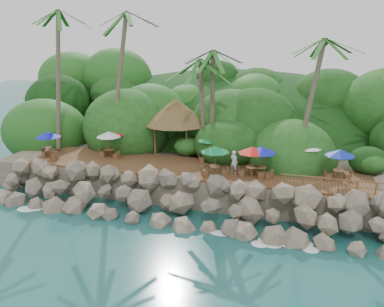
% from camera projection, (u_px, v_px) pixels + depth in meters
% --- Properties ---
extents(ground, '(140.00, 140.00, 0.00)m').
position_uv_depth(ground, '(165.00, 229.00, 26.12)').
color(ground, '#19514F').
rests_on(ground, ground).
extents(land_base, '(32.00, 25.20, 2.10)m').
position_uv_depth(land_base, '(221.00, 149.00, 40.50)').
color(land_base, gray).
rests_on(land_base, ground).
extents(jungle_hill, '(44.80, 28.00, 15.40)m').
position_uv_depth(jungle_hill, '(235.00, 141.00, 47.68)').
color(jungle_hill, '#143811').
rests_on(jungle_hill, ground).
extents(seawall, '(29.00, 4.00, 2.30)m').
position_uv_depth(seawall, '(175.00, 201.00, 27.63)').
color(seawall, gray).
rests_on(seawall, ground).
extents(terrace, '(26.00, 5.00, 0.20)m').
position_uv_depth(terrace, '(192.00, 169.00, 31.00)').
color(terrace, brown).
rests_on(terrace, land_base).
extents(jungle_foliage, '(44.00, 16.00, 12.00)m').
position_uv_depth(jungle_foliage, '(218.00, 162.00, 39.88)').
color(jungle_foliage, '#143811').
rests_on(jungle_foliage, ground).
extents(foam_line, '(25.20, 0.80, 0.06)m').
position_uv_depth(foam_line, '(167.00, 227.00, 26.39)').
color(foam_line, white).
rests_on(foam_line, ground).
extents(palms, '(33.90, 7.03, 12.93)m').
position_uv_depth(palms, '(212.00, 39.00, 30.60)').
color(palms, brown).
rests_on(palms, ground).
extents(palapa, '(5.59, 5.59, 4.60)m').
position_uv_depth(palapa, '(176.00, 111.00, 34.37)').
color(palapa, brown).
rests_on(palapa, ground).
extents(dining_clusters, '(24.36, 5.01, 2.22)m').
position_uv_depth(dining_clusters, '(201.00, 144.00, 30.42)').
color(dining_clusters, brown).
rests_on(dining_clusters, terrace).
extents(railing, '(7.20, 0.10, 1.00)m').
position_uv_depth(railing, '(338.00, 185.00, 25.74)').
color(railing, brown).
rests_on(railing, terrace).
extents(waiter, '(0.73, 0.62, 1.69)m').
position_uv_depth(waiter, '(234.00, 162.00, 29.52)').
color(waiter, white).
rests_on(waiter, terrace).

